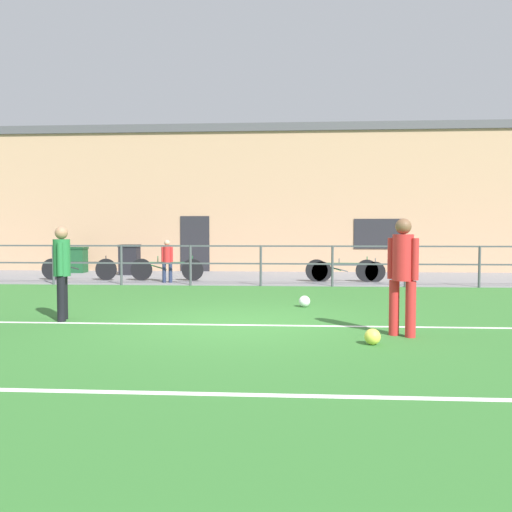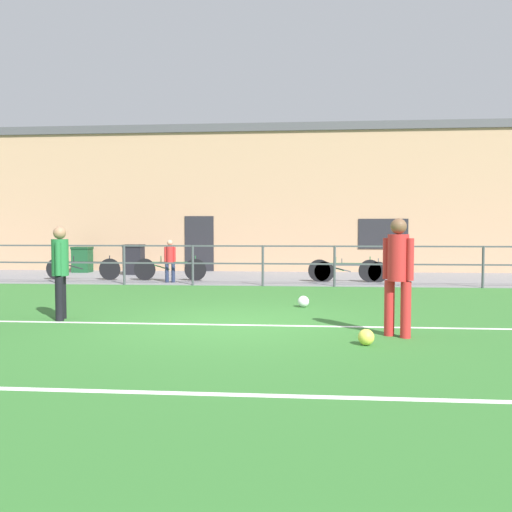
{
  "view_description": "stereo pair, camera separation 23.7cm",
  "coord_description": "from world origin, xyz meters",
  "px_view_note": "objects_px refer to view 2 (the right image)",
  "views": [
    {
      "loc": [
        0.85,
        -8.94,
        1.59
      ],
      "look_at": [
        0.06,
        3.09,
        0.99
      ],
      "focal_mm": 37.47,
      "sensor_mm": 36.0,
      "label": 1
    },
    {
      "loc": [
        1.09,
        -8.92,
        1.59
      ],
      "look_at": [
        0.06,
        3.09,
        0.99
      ],
      "focal_mm": 37.47,
      "sensor_mm": 36.0,
      "label": 2
    }
  ],
  "objects_px": {
    "bicycle_parked_0": "(344,270)",
    "trash_bin_0": "(82,259)",
    "bicycle_parked_3": "(170,269)",
    "bicycle_parked_2": "(83,269)",
    "soccer_ball_spare": "(303,302)",
    "trash_bin_1": "(134,259)",
    "player_striker": "(398,270)",
    "bicycle_parked_1": "(351,271)",
    "player_winger": "(60,267)",
    "soccer_ball_match": "(366,337)",
    "spectator_child": "(170,258)"
  },
  "relations": [
    {
      "from": "player_striker",
      "to": "spectator_child",
      "type": "distance_m",
      "value": 9.28
    },
    {
      "from": "soccer_ball_spare",
      "to": "bicycle_parked_1",
      "type": "relative_size",
      "value": 0.11
    },
    {
      "from": "soccer_ball_spare",
      "to": "bicycle_parked_0",
      "type": "distance_m",
      "value": 5.37
    },
    {
      "from": "bicycle_parked_0",
      "to": "bicycle_parked_3",
      "type": "bearing_deg",
      "value": 180.0
    },
    {
      "from": "soccer_ball_spare",
      "to": "trash_bin_1",
      "type": "xyz_separation_m",
      "value": [
        -5.91,
        7.32,
        0.43
      ]
    },
    {
      "from": "bicycle_parked_3",
      "to": "bicycle_parked_0",
      "type": "bearing_deg",
      "value": 0.0
    },
    {
      "from": "player_striker",
      "to": "soccer_ball_spare",
      "type": "height_order",
      "value": "player_striker"
    },
    {
      "from": "bicycle_parked_0",
      "to": "trash_bin_0",
      "type": "bearing_deg",
      "value": 162.98
    },
    {
      "from": "bicycle_parked_3",
      "to": "bicycle_parked_2",
      "type": "bearing_deg",
      "value": -180.0
    },
    {
      "from": "soccer_ball_match",
      "to": "trash_bin_1",
      "type": "height_order",
      "value": "trash_bin_1"
    },
    {
      "from": "player_striker",
      "to": "trash_bin_1",
      "type": "bearing_deg",
      "value": 161.07
    },
    {
      "from": "player_striker",
      "to": "soccer_ball_match",
      "type": "distance_m",
      "value": 1.21
    },
    {
      "from": "soccer_ball_match",
      "to": "soccer_ball_spare",
      "type": "bearing_deg",
      "value": 103.46
    },
    {
      "from": "bicycle_parked_1",
      "to": "bicycle_parked_2",
      "type": "xyz_separation_m",
      "value": [
        -8.3,
        0.0,
        0.03
      ]
    },
    {
      "from": "soccer_ball_spare",
      "to": "spectator_child",
      "type": "bearing_deg",
      "value": 130.21
    },
    {
      "from": "trash_bin_0",
      "to": "trash_bin_1",
      "type": "relative_size",
      "value": 0.89
    },
    {
      "from": "soccer_ball_match",
      "to": "trash_bin_0",
      "type": "bearing_deg",
      "value": 127.59
    },
    {
      "from": "bicycle_parked_2",
      "to": "trash_bin_1",
      "type": "bearing_deg",
      "value": 65.46
    },
    {
      "from": "player_striker",
      "to": "bicycle_parked_1",
      "type": "height_order",
      "value": "player_striker"
    },
    {
      "from": "player_winger",
      "to": "bicycle_parked_3",
      "type": "distance_m",
      "value": 7.13
    },
    {
      "from": "trash_bin_1",
      "to": "bicycle_parked_0",
      "type": "bearing_deg",
      "value": -16.41
    },
    {
      "from": "bicycle_parked_2",
      "to": "player_winger",
      "type": "bearing_deg",
      "value": -69.9
    },
    {
      "from": "bicycle_parked_3",
      "to": "trash_bin_0",
      "type": "height_order",
      "value": "trash_bin_0"
    },
    {
      "from": "soccer_ball_spare",
      "to": "bicycle_parked_2",
      "type": "height_order",
      "value": "bicycle_parked_2"
    },
    {
      "from": "soccer_ball_spare",
      "to": "bicycle_parked_2",
      "type": "distance_m",
      "value": 8.63
    },
    {
      "from": "bicycle_parked_3",
      "to": "trash_bin_1",
      "type": "relative_size",
      "value": 2.17
    },
    {
      "from": "bicycle_parked_0",
      "to": "bicycle_parked_2",
      "type": "relative_size",
      "value": 0.91
    },
    {
      "from": "spectator_child",
      "to": "bicycle_parked_1",
      "type": "bearing_deg",
      "value": -177.47
    },
    {
      "from": "bicycle_parked_2",
      "to": "trash_bin_0",
      "type": "distance_m",
      "value": 3.11
    },
    {
      "from": "spectator_child",
      "to": "bicycle_parked_2",
      "type": "bearing_deg",
      "value": -13.65
    },
    {
      "from": "bicycle_parked_3",
      "to": "trash_bin_1",
      "type": "height_order",
      "value": "trash_bin_1"
    },
    {
      "from": "player_winger",
      "to": "trash_bin_1",
      "type": "distance_m",
      "value": 9.36
    },
    {
      "from": "soccer_ball_match",
      "to": "bicycle_parked_2",
      "type": "height_order",
      "value": "bicycle_parked_2"
    },
    {
      "from": "bicycle_parked_1",
      "to": "bicycle_parked_2",
      "type": "distance_m",
      "value": 8.3
    },
    {
      "from": "player_striker",
      "to": "soccer_ball_spare",
      "type": "bearing_deg",
      "value": 150.92
    },
    {
      "from": "bicycle_parked_1",
      "to": "trash_bin_0",
      "type": "relative_size",
      "value": 2.36
    },
    {
      "from": "soccer_ball_spare",
      "to": "trash_bin_1",
      "type": "distance_m",
      "value": 9.41
    },
    {
      "from": "bicycle_parked_1",
      "to": "trash_bin_1",
      "type": "relative_size",
      "value": 2.1
    },
    {
      "from": "spectator_child",
      "to": "bicycle_parked_1",
      "type": "relative_size",
      "value": 0.57
    },
    {
      "from": "bicycle_parked_3",
      "to": "bicycle_parked_1",
      "type": "bearing_deg",
      "value": -0.0
    },
    {
      "from": "spectator_child",
      "to": "trash_bin_1",
      "type": "height_order",
      "value": "spectator_child"
    },
    {
      "from": "bicycle_parked_0",
      "to": "trash_bin_0",
      "type": "height_order",
      "value": "trash_bin_0"
    },
    {
      "from": "bicycle_parked_1",
      "to": "bicycle_parked_3",
      "type": "height_order",
      "value": "bicycle_parked_3"
    },
    {
      "from": "soccer_ball_spare",
      "to": "trash_bin_0",
      "type": "distance_m",
      "value": 11.44
    },
    {
      "from": "soccer_ball_match",
      "to": "spectator_child",
      "type": "relative_size",
      "value": 0.18
    },
    {
      "from": "player_striker",
      "to": "spectator_child",
      "type": "xyz_separation_m",
      "value": [
        -5.33,
        7.59,
        -0.26
      ]
    },
    {
      "from": "soccer_ball_match",
      "to": "spectator_child",
      "type": "xyz_separation_m",
      "value": [
        -4.8,
        8.22,
        0.63
      ]
    },
    {
      "from": "player_winger",
      "to": "trash_bin_0",
      "type": "relative_size",
      "value": 1.75
    },
    {
      "from": "bicycle_parked_1",
      "to": "spectator_child",
      "type": "bearing_deg",
      "value": -174.29
    },
    {
      "from": "spectator_child",
      "to": "bicycle_parked_3",
      "type": "xyz_separation_m",
      "value": [
        -0.14,
        0.54,
        -0.37
      ]
    }
  ]
}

